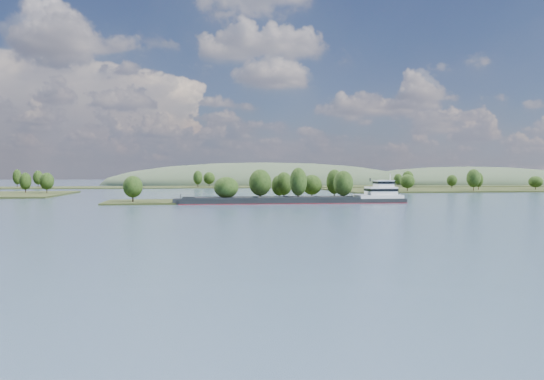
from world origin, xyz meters
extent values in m
plane|color=#3A5464|center=(0.00, 120.00, 0.00)|extent=(1800.00, 1800.00, 0.00)
cube|color=#252D14|center=(0.00, 180.00, 0.00)|extent=(100.00, 30.00, 1.20)
cylinder|color=black|center=(19.65, 169.20, 2.62)|extent=(0.50, 0.50, 4.05)
ellipsoid|color=black|center=(19.65, 169.20, 7.77)|extent=(6.39, 6.39, 10.41)
cylinder|color=black|center=(8.55, 190.47, 2.39)|extent=(0.50, 0.50, 3.57)
ellipsoid|color=black|center=(8.55, 190.47, 6.93)|extent=(7.81, 7.81, 9.19)
cylinder|color=black|center=(6.24, 173.62, 2.52)|extent=(0.50, 0.50, 3.85)
ellipsoid|color=black|center=(6.24, 173.62, 7.42)|extent=(8.43, 8.43, 9.89)
cylinder|color=black|center=(15.09, 182.96, 2.17)|extent=(0.50, 0.50, 3.13)
ellipsoid|color=black|center=(15.09, 182.96, 6.15)|extent=(6.16, 6.16, 8.05)
cylinder|color=black|center=(-6.73, 168.44, 2.07)|extent=(0.50, 0.50, 2.94)
ellipsoid|color=black|center=(-6.73, 168.44, 5.81)|extent=(8.83, 8.83, 7.57)
cylinder|color=black|center=(-39.63, 175.67, 2.14)|extent=(0.50, 0.50, 3.08)
ellipsoid|color=black|center=(-39.63, 175.67, 6.06)|extent=(7.01, 7.01, 7.92)
cylinder|color=black|center=(16.78, 182.07, 2.36)|extent=(0.50, 0.50, 3.53)
ellipsoid|color=black|center=(16.78, 182.07, 6.85)|extent=(6.65, 6.65, 9.08)
cylinder|color=black|center=(37.94, 185.19, 2.54)|extent=(0.50, 0.50, 3.89)
ellipsoid|color=black|center=(37.94, 185.19, 7.49)|extent=(6.48, 6.48, 10.00)
cylinder|color=black|center=(37.05, 170.28, 2.44)|extent=(0.50, 0.50, 3.69)
ellipsoid|color=black|center=(37.05, 170.28, 7.14)|extent=(7.38, 7.38, 9.49)
cylinder|color=black|center=(29.27, 187.63, 2.19)|extent=(0.50, 0.50, 3.19)
ellipsoid|color=black|center=(29.27, 187.63, 6.24)|extent=(8.20, 8.20, 8.19)
cylinder|color=black|center=(-91.14, 269.27, 2.52)|extent=(0.50, 0.50, 3.43)
ellipsoid|color=black|center=(-91.14, 269.27, 6.88)|extent=(7.33, 7.33, 8.82)
cylinder|color=black|center=(-101.51, 269.23, 2.53)|extent=(0.50, 0.50, 3.45)
ellipsoid|color=black|center=(-101.51, 269.23, 6.91)|extent=(5.90, 5.90, 8.87)
cylinder|color=black|center=(105.77, 267.90, 2.37)|extent=(0.50, 0.50, 3.13)
ellipsoid|color=black|center=(105.77, 267.90, 6.35)|extent=(8.44, 8.44, 8.06)
cylinder|color=black|center=(196.35, 279.77, 2.19)|extent=(0.50, 0.50, 2.78)
ellipsoid|color=black|center=(196.35, 279.77, 5.73)|extent=(8.71, 8.71, 7.15)
cylinder|color=black|center=(145.05, 264.39, 2.87)|extent=(0.50, 0.50, 4.14)
ellipsoid|color=black|center=(145.05, 264.39, 8.14)|extent=(8.04, 8.04, 10.66)
cylinder|color=black|center=(158.51, 281.69, 2.58)|extent=(0.50, 0.50, 3.56)
ellipsoid|color=black|center=(158.51, 281.69, 7.10)|extent=(5.87, 5.87, 9.14)
cylinder|color=black|center=(159.71, 316.52, 2.32)|extent=(0.50, 0.50, 3.03)
ellipsoid|color=black|center=(159.71, 316.52, 6.17)|extent=(7.08, 7.08, 7.80)
cube|color=#252D14|center=(0.00, 400.00, 0.00)|extent=(900.00, 60.00, 1.20)
cylinder|color=black|center=(-142.46, 397.57, 2.80)|extent=(0.50, 0.50, 4.41)
ellipsoid|color=black|center=(-142.46, 397.57, 8.41)|extent=(6.28, 6.28, 11.33)
cylinder|color=black|center=(147.86, 380.25, 2.27)|extent=(0.50, 0.50, 3.35)
ellipsoid|color=black|center=(147.86, 380.25, 6.53)|extent=(6.82, 6.82, 8.61)
cylinder|color=black|center=(-1.11, 402.37, 2.50)|extent=(0.50, 0.50, 3.80)
ellipsoid|color=black|center=(-1.11, 402.37, 7.33)|extent=(9.20, 9.20, 9.77)
cylinder|color=black|center=(171.25, 414.07, 2.66)|extent=(0.50, 0.50, 4.13)
ellipsoid|color=black|center=(171.25, 414.07, 7.91)|extent=(9.49, 9.49, 10.62)
cylinder|color=black|center=(-127.52, 395.89, 2.66)|extent=(0.50, 0.50, 4.11)
ellipsoid|color=black|center=(-127.52, 395.89, 7.88)|extent=(7.18, 7.18, 10.57)
cylinder|color=black|center=(56.35, 388.70, 2.23)|extent=(0.50, 0.50, 3.25)
ellipsoid|color=black|center=(56.35, 388.70, 6.36)|extent=(8.78, 8.78, 8.37)
cylinder|color=black|center=(-10.57, 381.87, 2.66)|extent=(0.50, 0.50, 4.12)
ellipsoid|color=black|center=(-10.57, 381.87, 7.90)|extent=(7.02, 7.02, 10.59)
ellipsoid|color=#354630|center=(260.00, 470.00, 0.00)|extent=(260.00, 140.00, 36.00)
ellipsoid|color=#354630|center=(60.00, 500.00, 0.00)|extent=(320.00, 160.00, 44.00)
cube|color=black|center=(17.70, 168.19, 0.51)|extent=(82.32, 13.02, 2.26)
cube|color=maroon|center=(17.70, 168.19, 0.05)|extent=(82.53, 13.24, 0.26)
cube|color=black|center=(9.68, 173.49, 1.95)|extent=(63.54, 2.56, 0.82)
cube|color=black|center=(9.33, 163.45, 1.95)|extent=(63.54, 2.56, 0.82)
cube|color=black|center=(9.50, 168.47, 1.79)|extent=(61.79, 11.30, 0.31)
cube|color=black|center=(-13.04, 169.24, 2.10)|extent=(9.51, 8.71, 0.36)
cube|color=black|center=(-1.77, 168.85, 2.10)|extent=(9.51, 8.71, 0.36)
cube|color=black|center=(9.50, 168.47, 2.10)|extent=(9.51, 8.71, 0.36)
cube|color=black|center=(20.78, 168.09, 2.10)|extent=(9.51, 8.71, 0.36)
cube|color=black|center=(32.05, 167.71, 2.10)|extent=(9.51, 8.71, 0.36)
cube|color=black|center=(-23.79, 169.60, 0.92)|extent=(3.39, 9.33, 2.05)
cylinder|color=black|center=(-22.77, 169.57, 2.36)|extent=(0.25, 0.25, 2.26)
cube|color=white|center=(49.46, 167.12, 2.26)|extent=(16.73, 10.39, 1.23)
cube|color=white|center=(50.49, 167.08, 4.31)|extent=(10.52, 8.54, 3.08)
cube|color=black|center=(50.49, 167.08, 4.72)|extent=(10.74, 8.76, 0.92)
cube|color=white|center=(51.51, 167.05, 6.97)|extent=(6.36, 6.36, 2.26)
cube|color=black|center=(51.51, 167.05, 7.38)|extent=(6.57, 6.57, 0.82)
cube|color=white|center=(51.51, 167.05, 8.20)|extent=(6.78, 6.78, 0.21)
cylinder|color=white|center=(54.08, 166.96, 9.43)|extent=(0.21, 0.21, 2.67)
cylinder|color=black|center=(47.52, 170.26, 8.41)|extent=(0.53, 0.53, 1.23)
camera|label=1|loc=(-22.12, -19.56, 10.64)|focal=35.00mm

